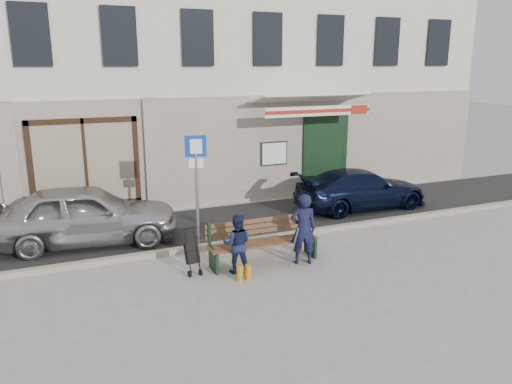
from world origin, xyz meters
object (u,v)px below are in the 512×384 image
car_navy (361,189)px  stroller (192,254)px  car_silver (85,215)px  woman (237,244)px  bench (262,242)px  parking_sign (196,174)px  man (303,229)px

car_navy → stroller: size_ratio=4.29×
car_silver → woman: bearing=-130.7°
car_silver → bench: car_silver is taller
car_silver → parking_sign: bearing=-109.6°
bench → woman: size_ratio=1.96×
parking_sign → bench: (0.96, -1.48, -1.27)m
bench → stroller: 1.51m
car_navy → bench: bearing=122.6°
woman → car_navy: bearing=-124.9°
car_navy → car_silver: bearing=91.0°
parking_sign → woman: bearing=-70.3°
parking_sign → man: (1.75, -1.83, -0.96)m
woman → stroller: (-0.85, 0.31, -0.20)m
parking_sign → stroller: parking_sign is taller
car_navy → woman: 5.78m
man → parking_sign: bearing=-30.2°
parking_sign → woman: parking_sign is taller
parking_sign → man: size_ratio=1.70×
stroller → man: bearing=-19.4°
parking_sign → woman: (0.30, -1.75, -1.11)m
car_navy → woman: size_ratio=3.25×
car_silver → bench: bearing=-121.7°
man → stroller: (-2.30, 0.40, -0.35)m
car_navy → parking_sign: (-5.27, -1.21, 1.15)m
stroller → woman: bearing=-29.9°
parking_sign → stroller: size_ratio=2.79×
car_navy → stroller: (-5.82, -2.64, -0.17)m
car_silver → woman: size_ratio=3.42×
man → stroller: bearing=6.3°
man → car_silver: bearing=-20.1°
car_navy → woman: woman is taller
car_navy → bench: 5.08m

